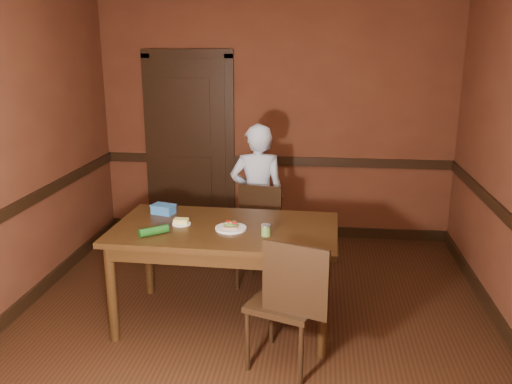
% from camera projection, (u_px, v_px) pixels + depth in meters
% --- Properties ---
extents(floor, '(4.00, 4.50, 0.01)m').
position_uv_depth(floor, '(251.00, 329.00, 4.36)').
color(floor, black).
rests_on(floor, ground).
extents(wall_back, '(4.00, 0.02, 2.70)m').
position_uv_depth(wall_back, '(276.00, 122.00, 6.14)').
color(wall_back, '#5B2E1B').
rests_on(wall_back, ground).
extents(wall_front, '(4.00, 0.02, 2.70)m').
position_uv_depth(wall_front, '(166.00, 312.00, 1.84)').
color(wall_front, '#5B2E1B').
rests_on(wall_front, ground).
extents(dado_back, '(4.00, 0.03, 0.10)m').
position_uv_depth(dado_back, '(275.00, 161.00, 6.25)').
color(dado_back, black).
rests_on(dado_back, ground).
extents(dado_left, '(0.03, 4.50, 0.10)m').
position_uv_depth(dado_left, '(5.00, 214.00, 4.34)').
color(dado_left, black).
rests_on(dado_left, ground).
extents(baseboard_back, '(4.00, 0.03, 0.12)m').
position_uv_depth(baseboard_back, '(274.00, 229.00, 6.48)').
color(baseboard_back, black).
rests_on(baseboard_back, ground).
extents(baseboard_left, '(0.03, 4.50, 0.12)m').
position_uv_depth(baseboard_left, '(18.00, 308.00, 4.57)').
color(baseboard_left, black).
rests_on(baseboard_left, ground).
extents(baseboard_right, '(0.03, 4.50, 0.12)m').
position_uv_depth(baseboard_right, '(509.00, 338.00, 4.12)').
color(baseboard_right, black).
rests_on(baseboard_right, ground).
extents(door, '(1.05, 0.07, 2.20)m').
position_uv_depth(door, '(190.00, 143.00, 6.30)').
color(door, black).
rests_on(door, ground).
extents(dining_table, '(1.78, 1.03, 0.82)m').
position_uv_depth(dining_table, '(226.00, 275.00, 4.38)').
color(dining_table, '#301D0C').
rests_on(dining_table, floor).
extents(chair_far, '(0.52, 0.52, 0.92)m').
position_uv_depth(chair_far, '(263.00, 239.00, 5.04)').
color(chair_far, black).
rests_on(chair_far, floor).
extents(chair_near, '(0.59, 0.59, 0.98)m').
position_uv_depth(chair_near, '(286.00, 300.00, 3.78)').
color(chair_near, black).
rests_on(chair_near, floor).
extents(person, '(0.59, 0.44, 1.47)m').
position_uv_depth(person, '(257.00, 197.00, 5.38)').
color(person, silver).
rests_on(person, floor).
extents(sandwich_plate, '(0.24, 0.24, 0.06)m').
position_uv_depth(sandwich_plate, '(231.00, 227.00, 4.21)').
color(sandwich_plate, white).
rests_on(sandwich_plate, dining_table).
extents(sauce_jar, '(0.07, 0.07, 0.09)m').
position_uv_depth(sauce_jar, '(266.00, 230.00, 4.06)').
color(sauce_jar, '#587F35').
rests_on(sauce_jar, dining_table).
extents(cheese_saucer, '(0.15, 0.15, 0.05)m').
position_uv_depth(cheese_saucer, '(181.00, 222.00, 4.32)').
color(cheese_saucer, white).
rests_on(cheese_saucer, dining_table).
extents(food_tub, '(0.22, 0.18, 0.08)m').
position_uv_depth(food_tub, '(163.00, 209.00, 4.58)').
color(food_tub, '#3276C2').
rests_on(food_tub, dining_table).
extents(wrapped_veg, '(0.22, 0.20, 0.06)m').
position_uv_depth(wrapped_veg, '(154.00, 231.00, 4.08)').
color(wrapped_veg, '#164814').
rests_on(wrapped_veg, dining_table).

